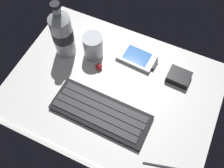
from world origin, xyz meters
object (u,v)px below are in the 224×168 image
(juice_cup, at_px, (93,47))
(trackball_mouse, at_px, (99,66))
(handheld_device, at_px, (137,57))
(water_bottle, at_px, (62,33))
(charger_block, at_px, (179,77))
(stylus_pen, at_px, (161,166))
(keyboard, at_px, (101,112))

(juice_cup, xyz_separation_m, trackball_mouse, (0.04, -0.04, -0.03))
(handheld_device, distance_m, water_bottle, 0.25)
(handheld_device, bearing_deg, trackball_mouse, -138.02)
(water_bottle, bearing_deg, charger_block, 8.01)
(water_bottle, distance_m, trackball_mouse, 0.15)
(stylus_pen, bearing_deg, charger_block, 83.71)
(keyboard, bearing_deg, stylus_pen, -18.01)
(handheld_device, height_order, stylus_pen, handheld_device)
(charger_block, height_order, stylus_pen, charger_block)
(keyboard, height_order, charger_block, charger_block)
(juice_cup, bearing_deg, stylus_pen, -37.51)
(handheld_device, relative_size, stylus_pen, 1.38)
(charger_block, distance_m, stylus_pen, 0.28)
(charger_block, bearing_deg, keyboard, -129.08)
(handheld_device, relative_size, charger_block, 1.88)
(stylus_pen, bearing_deg, keyboard, 147.40)
(keyboard, xyz_separation_m, stylus_pen, (0.21, -0.07, -0.00))
(handheld_device, xyz_separation_m, water_bottle, (-0.23, -0.07, 0.08))
(charger_block, xyz_separation_m, stylus_pen, (0.04, -0.28, -0.01))
(keyboard, xyz_separation_m, juice_cup, (-0.12, 0.18, 0.03))
(juice_cup, xyz_separation_m, water_bottle, (-0.09, -0.03, 0.05))
(water_bottle, bearing_deg, juice_cup, 16.03)
(water_bottle, relative_size, charger_block, 2.97)
(juice_cup, relative_size, charger_block, 1.21)
(keyboard, bearing_deg, trackball_mouse, 118.52)
(juice_cup, height_order, stylus_pen, juice_cup)
(handheld_device, relative_size, juice_cup, 1.55)
(handheld_device, height_order, charger_block, charger_block)
(keyboard, height_order, juice_cup, juice_cup)
(water_bottle, relative_size, stylus_pen, 2.19)
(keyboard, distance_m, stylus_pen, 0.22)
(juice_cup, bearing_deg, water_bottle, -163.97)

